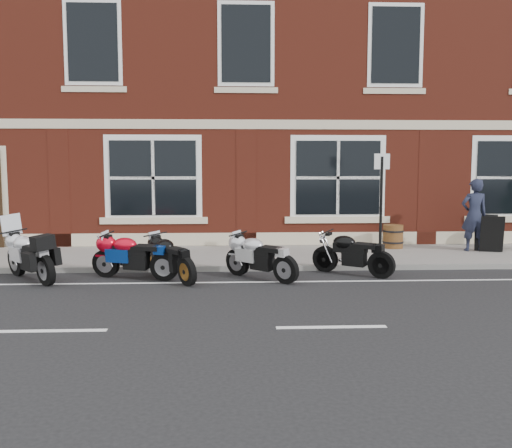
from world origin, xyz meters
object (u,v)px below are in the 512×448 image
object	(u,v)px
barrel_planter	(393,236)
a_board_sign	(489,233)
parking_sign	(381,200)
moto_touring_silver	(30,254)
moto_sport_silver	(260,256)
moto_sport_black	(171,257)
moto_naked_black	(351,252)
pedestrian_left	(474,215)
moto_sport_red	(133,255)

from	to	relation	value
barrel_planter	a_board_sign	bearing A→B (deg)	-17.94
parking_sign	a_board_sign	bearing A→B (deg)	25.78
moto_touring_silver	moto_sport_silver	size ratio (longest dim) A/B	1.10
moto_sport_black	a_board_sign	bearing A→B (deg)	-14.79
moto_naked_black	parking_sign	distance (m)	1.57
pedestrian_left	parking_sign	distance (m)	3.28
a_board_sign	barrel_planter	size ratio (longest dim) A/B	1.52
parking_sign	moto_sport_red	bearing A→B (deg)	-167.84
moto_touring_silver	a_board_sign	xyz separation A→B (m)	(10.63, 2.51, 0.05)
barrel_planter	parking_sign	xyz separation A→B (m)	(-0.93, -2.19, 1.11)
moto_sport_red	parking_sign	xyz separation A→B (m)	(5.38, 1.03, 1.04)
moto_sport_silver	pedestrian_left	world-z (taller)	pedestrian_left
moto_naked_black	pedestrian_left	size ratio (longest dim) A/B	0.84
pedestrian_left	moto_sport_red	bearing A→B (deg)	17.11
moto_sport_silver	parking_sign	xyz separation A→B (m)	(2.79, 1.18, 1.05)
moto_naked_black	pedestrian_left	bearing A→B (deg)	-19.85
moto_sport_black	pedestrian_left	size ratio (longest dim) A/B	0.87
moto_sport_red	parking_sign	world-z (taller)	parking_sign
moto_sport_silver	moto_naked_black	world-z (taller)	moto_sport_silver
barrel_planter	parking_sign	world-z (taller)	parking_sign
moto_sport_red	a_board_sign	bearing A→B (deg)	-54.60
pedestrian_left	barrel_planter	distance (m)	2.10
moto_sport_red	moto_naked_black	xyz separation A→B (m)	(4.55, 0.22, -0.01)
moto_sport_red	moto_naked_black	world-z (taller)	moto_sport_red
a_board_sign	pedestrian_left	bearing A→B (deg)	177.86
moto_sport_red	a_board_sign	distance (m)	8.92
barrel_planter	parking_sign	size ratio (longest dim) A/B	0.25
barrel_planter	parking_sign	distance (m)	2.62
moto_sport_silver	a_board_sign	world-z (taller)	a_board_sign
moto_sport_red	pedestrian_left	xyz separation A→B (m)	(8.22, 2.61, 0.55)
moto_naked_black	moto_sport_red	bearing A→B (deg)	129.93
moto_sport_black	pedestrian_left	bearing A→B (deg)	-13.13
moto_sport_silver	pedestrian_left	distance (m)	6.29
a_board_sign	parking_sign	xyz separation A→B (m)	(-3.19, -1.46, 0.95)
moto_sport_red	barrel_planter	xyz separation A→B (m)	(6.31, 3.22, -0.06)
pedestrian_left	barrel_planter	size ratio (longest dim) A/B	3.00
moto_sport_silver	moto_naked_black	size ratio (longest dim) A/B	0.91
a_board_sign	parking_sign	distance (m)	3.63
a_board_sign	barrel_planter	world-z (taller)	a_board_sign
moto_naked_black	a_board_sign	bearing A→B (deg)	-23.51
moto_sport_red	moto_sport_black	bearing A→B (deg)	-81.70
moto_sport_black	barrel_planter	world-z (taller)	moto_sport_black
moto_sport_silver	moto_naked_black	xyz separation A→B (m)	(1.96, 0.37, -0.00)
moto_sport_black	moto_naked_black	xyz separation A→B (m)	(3.76, 0.38, 0.00)
moto_sport_silver	moto_sport_black	bearing A→B (deg)	134.32
moto_sport_red	moto_sport_black	world-z (taller)	moto_sport_red
pedestrian_left	barrel_planter	xyz separation A→B (m)	(-1.91, 0.61, -0.62)
moto_sport_red	pedestrian_left	bearing A→B (deg)	-53.17
moto_sport_red	barrel_planter	distance (m)	7.08
moto_sport_red	pedestrian_left	distance (m)	8.64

